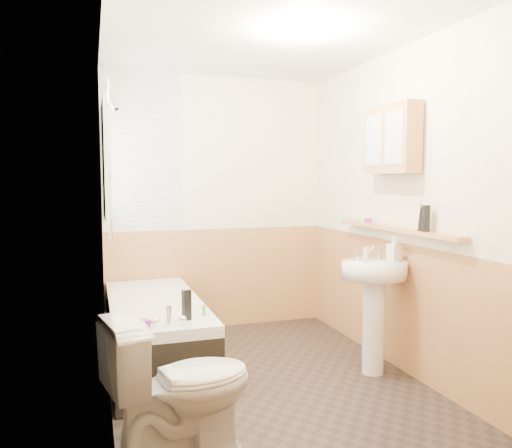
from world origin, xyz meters
The scene contains 26 objects.
floor centered at (0.00, 0.00, 0.00)m, with size 2.80×2.80×0.00m, color black.
ceiling centered at (0.00, 0.00, 2.50)m, with size 2.80×2.80×0.00m, color white.
wall_back centered at (0.00, 1.41, 1.25)m, with size 2.20×0.02×2.50m, color #F0E9C6.
wall_front centered at (0.00, -1.41, 1.25)m, with size 2.20×0.02×2.50m, color #F0E9C6.
wall_left centered at (-1.11, 0.00, 1.25)m, with size 0.02×2.80×2.50m, color #F0E9C6.
wall_right centered at (1.11, 0.00, 1.25)m, with size 0.02×2.80×2.50m, color #F0E9C6.
wainscot_right centered at (1.09, 0.00, 0.50)m, with size 0.01×2.80×1.00m, color tan.
wainscot_front centered at (0.00, -1.39, 0.50)m, with size 2.20×0.01×1.00m, color tan.
wainscot_back centered at (0.00, 1.39, 0.50)m, with size 2.20×0.01×1.00m, color tan.
tile_cladding_left centered at (-1.09, 0.00, 1.25)m, with size 0.01×2.80×2.50m, color white.
tile_return_back centered at (-0.73, 1.39, 1.75)m, with size 0.75×0.01×1.50m, color white.
window centered at (-1.06, 0.95, 1.65)m, with size 0.03×0.79×0.99m.
bathtub centered at (-0.73, 0.51, 0.28)m, with size 0.70×1.72×0.67m.
shower_riser centered at (-1.04, 0.57, 1.73)m, with size 0.11×0.08×1.27m.
toilet centered at (-0.76, -0.89, 0.39)m, with size 0.44×0.79×0.77m, color white.
sink centered at (0.84, -0.18, 0.62)m, with size 0.51×0.41×0.99m.
pine_shelf centered at (1.04, -0.12, 1.11)m, with size 0.10×1.53×0.03m, color tan.
medicine_cabinet centered at (1.01, -0.10, 1.80)m, with size 0.15×0.58×0.52m.
foam_can centered at (1.04, -0.51, 1.22)m, with size 0.06×0.06×0.19m, color black.
green_bottle centered at (1.04, -0.45, 1.23)m, with size 0.04×0.04×0.22m, color black.
black_jar centered at (1.04, 0.27, 1.14)m, with size 0.06×0.06×0.04m, color purple.
soap_bottle centered at (0.99, -0.21, 0.92)m, with size 0.08×0.19×0.09m, color silver.
clear_bottle centered at (0.73, -0.24, 0.93)m, with size 0.04×0.04×0.11m, color silver.
blue_gel centered at (-0.59, -0.14, 0.64)m, with size 0.06×0.04×0.21m, color black.
cream_jar centered at (-0.89, -0.23, 0.56)m, with size 0.08×0.08×0.05m, color purple.
orange_bottle centered at (-0.45, -0.06, 0.57)m, with size 0.03×0.03×0.08m, color #59C647.
Camera 1 is at (-1.18, -3.45, 1.48)m, focal length 35.00 mm.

